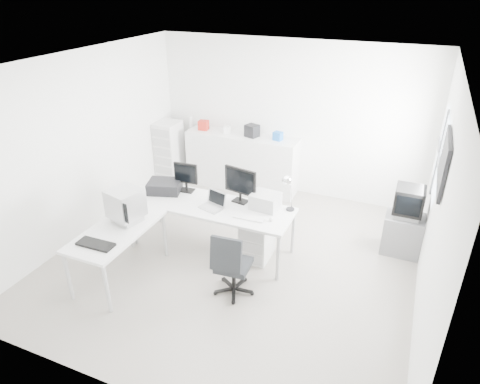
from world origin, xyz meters
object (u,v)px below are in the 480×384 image
at_px(laser_printer, 265,201).
at_px(crt_monitor, 126,205).
at_px(office_chair, 234,262).
at_px(lcd_monitor_small, 186,177).
at_px(drawer_pedestal, 257,239).
at_px(crt_tv, 409,203).
at_px(filing_cabinet, 169,152).
at_px(main_desk, 212,227).
at_px(laptop, 211,202).
at_px(lcd_monitor_large, 240,185).
at_px(sideboard, 242,162).
at_px(tv_cabinet, 402,234).
at_px(inkjet_printer, 165,186).
at_px(side_desk, 120,253).

distance_m(laser_printer, crt_monitor, 1.93).
bearing_deg(office_chair, lcd_monitor_small, 135.68).
bearing_deg(drawer_pedestal, crt_tv, 26.74).
relative_size(office_chair, filing_cabinet, 0.77).
relative_size(lcd_monitor_small, office_chair, 0.50).
bearing_deg(main_desk, laptop, -63.43).
bearing_deg(lcd_monitor_small, laser_printer, -5.62).
xyz_separation_m(lcd_monitor_large, crt_monitor, (-1.20, -1.10, -0.04)).
height_order(sideboard, filing_cabinet, filing_cabinet).
height_order(drawer_pedestal, laptop, laptop).
bearing_deg(drawer_pedestal, laptop, -167.01).
relative_size(main_desk, crt_monitor, 5.15).
height_order(laptop, crt_monitor, crt_monitor).
bearing_deg(filing_cabinet, lcd_monitor_small, -50.96).
xyz_separation_m(office_chair, sideboard, (-1.11, 2.92, 0.07)).
bearing_deg(laser_printer, crt_tv, 27.58).
bearing_deg(tv_cabinet, main_desk, -158.74).
bearing_deg(office_chair, sideboard, 106.54).
relative_size(laptop, laser_printer, 0.83).
bearing_deg(filing_cabinet, drawer_pedestal, -35.37).
bearing_deg(office_chair, filing_cabinet, 129.54).
bearing_deg(inkjet_printer, sideboard, 60.43).
bearing_deg(crt_monitor, inkjet_printer, 104.29).
distance_m(side_desk, laser_printer, 2.13).
xyz_separation_m(lcd_monitor_large, office_chair, (0.35, -1.05, -0.55)).
bearing_deg(drawer_pedestal, sideboard, 118.19).
height_order(inkjet_printer, lcd_monitor_small, lcd_monitor_small).
distance_m(laser_printer, office_chair, 1.10).
bearing_deg(inkjet_printer, crt_tv, -2.44).
xyz_separation_m(main_desk, office_chair, (0.70, -0.80, 0.09)).
bearing_deg(lcd_monitor_large, main_desk, -133.86).
xyz_separation_m(drawer_pedestal, inkjet_printer, (-1.55, 0.05, 0.54)).
xyz_separation_m(inkjet_printer, crt_monitor, (0.00, -0.95, 0.15)).
bearing_deg(lcd_monitor_small, side_desk, -106.82).
bearing_deg(inkjet_printer, drawer_pedestal, -19.16).
relative_size(main_desk, crt_tv, 4.80).
height_order(office_chair, sideboard, sideboard).
height_order(main_desk, side_desk, same).
xyz_separation_m(lcd_monitor_small, tv_cabinet, (3.19, 0.78, -0.68)).
xyz_separation_m(laptop, sideboard, (-0.46, 2.22, -0.32)).
bearing_deg(sideboard, drawer_pedestal, -61.81).
bearing_deg(lcd_monitor_large, inkjet_printer, -162.27).
relative_size(main_desk, lcd_monitor_large, 4.48).
xyz_separation_m(tv_cabinet, filing_cabinet, (-4.50, 0.84, 0.30)).
xyz_separation_m(inkjet_printer, lcd_monitor_small, (0.30, 0.15, 0.15)).
distance_m(tv_cabinet, crt_tv, 0.53).
bearing_deg(drawer_pedestal, inkjet_printer, 178.15).
bearing_deg(laser_printer, main_desk, -159.19).
distance_m(side_desk, lcd_monitor_large, 1.92).
xyz_separation_m(main_desk, sideboard, (-0.41, 2.12, 0.16)).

